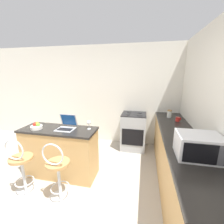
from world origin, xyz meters
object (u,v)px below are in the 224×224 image
Objects in this scene: mug_red at (178,119)px; fruit_bowl at (37,126)px; bar_stool_near at (22,169)px; microwave at (198,146)px; stove_range at (133,131)px; laptop at (67,125)px; bar_stool_far at (58,174)px; storage_jar at (169,114)px; wine_glass_short at (89,123)px.

fruit_bowl is at bearing -158.51° from mug_red.
microwave reaches higher than bar_stool_near.
bar_stool_near reaches higher than stove_range.
microwave is at bearing 1.96° from bar_stool_near.
fruit_bowl is at bearing -166.53° from laptop.
stove_range is 1.13m from mug_red.
bar_stool_near is 0.72m from fruit_bowl.
laptop is 0.33× the size of stove_range.
laptop is 0.65× the size of microwave.
bar_stool_near is 1.00× the size of bar_stool_far.
mug_red is at bearing 23.44° from laptop.
bar_stool_near is at bearing -82.35° from fruit_bowl.
storage_jar is at bearing 92.42° from microwave.
storage_jar is (2.35, 1.76, 0.55)m from bar_stool_near.
laptop is 1.79× the size of storage_jar.
stove_range is at bearing 60.25° from wine_glass_short.
stove_range is at bearing 168.22° from storage_jar.
stove_range is 8.97× the size of mug_red.
bar_stool_near is 1.24m from wine_glass_short.
mug_red is at bearing -61.47° from storage_jar.
bar_stool_far is 0.99m from fruit_bowl.
storage_jar is at bearing 36.80° from bar_stool_near.
laptop is (0.46, 0.63, 0.53)m from bar_stool_near.
bar_stool_near is 4.82× the size of fruit_bowl.
microwave reaches higher than wine_glass_short.
bar_stool_near is 9.46× the size of mug_red.
microwave is 1.68m from storage_jar.
laptop reaches higher than bar_stool_near.
wine_glass_short is (0.40, 0.06, 0.05)m from laptop.
bar_stool_far is 1.91m from microwave.
laptop is at bearing 104.33° from bar_stool_far.
bar_stool_near is 2.48m from stove_range.
microwave reaches higher than bar_stool_far.
wine_glass_short reaches higher than fruit_bowl.
bar_stool_near is 2.05× the size of microwave.
bar_stool_far is at bearing -141.01° from mug_red.
laptop is at bearing -130.47° from stove_range.
mug_red is at bearing 38.99° from bar_stool_far.
microwave is at bearing 2.63° from bar_stool_far.
wine_glass_short is (-1.64, -0.82, 0.07)m from mug_red.
microwave is 0.52× the size of stove_range.
wine_glass_short is at bearing -144.49° from storage_jar.
microwave is at bearing -87.58° from storage_jar.
bar_stool_far is 1.05× the size of stove_range.
bar_stool_far is 6.22× the size of wine_glass_short.
storage_jar is (1.90, 1.13, 0.02)m from laptop.
storage_jar is 0.85× the size of fruit_bowl.
bar_stool_far is 3.16× the size of laptop.
microwave is (2.42, 0.08, 0.60)m from bar_stool_near.
bar_stool_far is at bearing -177.37° from microwave.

